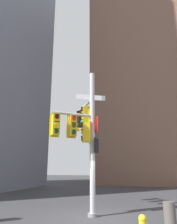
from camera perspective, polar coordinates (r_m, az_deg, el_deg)
ground at (r=10.85m, az=1.13°, el=-26.33°), size 120.00×120.00×0.00m
building_mid_block at (r=37.69m, az=14.35°, el=5.99°), size 14.73×14.73×30.64m
signal_pole_assembly at (r=11.34m, az=-1.69°, el=-4.48°), size 2.57×4.23×7.14m
trash_bin at (r=9.45m, az=20.99°, el=-24.32°), size 0.44×0.44×0.91m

